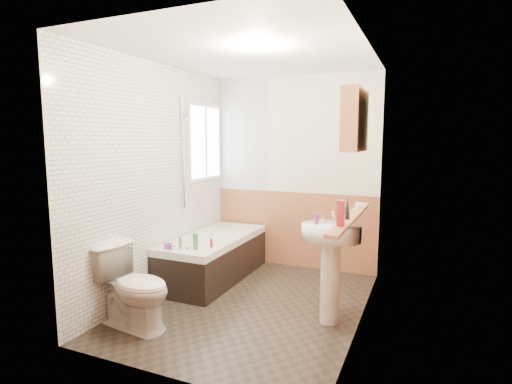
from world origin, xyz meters
TOP-DOWN VIEW (x-y plane):
  - floor at (0.00, 0.00)m, footprint 2.80×2.80m
  - ceiling at (0.00, 0.00)m, footprint 2.80×2.80m
  - wall_back at (0.00, 1.41)m, footprint 2.20×0.02m
  - wall_front at (0.00, -1.41)m, footprint 2.20×0.02m
  - wall_left at (-1.11, 0.00)m, footprint 0.02×2.80m
  - wall_right at (1.11, 0.00)m, footprint 0.02×2.80m
  - wainscot_right at (1.09, 0.00)m, footprint 0.01×2.80m
  - wainscot_front at (0.00, -1.39)m, footprint 2.20×0.01m
  - wainscot_back at (0.00, 1.39)m, footprint 2.20×0.01m
  - tile_cladding_left at (-1.09, 0.00)m, footprint 0.01×2.80m
  - tile_return_back at (-0.73, 1.39)m, footprint 0.75×0.01m
  - window at (-1.06, 0.95)m, footprint 0.03×0.79m
  - bathtub at (-0.73, 0.54)m, footprint 0.70×1.61m
  - shower_riser at (-1.04, 0.41)m, footprint 0.11×0.09m
  - toilet at (-0.76, -0.87)m, footprint 0.81×0.53m
  - sink at (0.84, -0.08)m, footprint 0.54×0.44m
  - pine_shelf at (1.04, -0.23)m, footprint 0.10×1.54m
  - medicine_cabinet at (1.01, -0.04)m, footprint 0.15×0.59m
  - foam_can at (1.04, -0.69)m, footprint 0.07×0.07m
  - green_bottle at (1.04, -0.41)m, footprint 0.05×0.05m
  - black_jar at (1.04, 0.18)m, footprint 0.08×0.08m
  - soap_bottle at (0.98, -0.15)m, footprint 0.12×0.20m
  - clear_bottle at (0.71, -0.13)m, footprint 0.05×0.05m
  - blue_gel at (-0.61, -0.06)m, footprint 0.05×0.03m
  - cream_jar at (-0.90, -0.14)m, footprint 0.11×0.11m
  - orange_bottle at (-0.50, 0.08)m, footprint 0.04×0.04m

SIDE VIEW (x-z plane):
  - floor at x=0.00m, z-range 0.00..0.00m
  - bathtub at x=-0.73m, z-range -0.06..0.61m
  - toilet at x=-0.76m, z-range 0.00..0.75m
  - wainscot_right at x=1.09m, z-range 0.00..1.00m
  - wainscot_front at x=0.00m, z-range 0.00..1.00m
  - wainscot_back at x=0.00m, z-range 0.00..1.00m
  - cream_jar at x=-0.90m, z-range 0.53..0.58m
  - orange_bottle at x=-0.50m, z-range 0.53..0.62m
  - blue_gel at x=-0.61m, z-range 0.53..0.70m
  - sink at x=0.84m, z-range 0.14..1.18m
  - soap_bottle at x=0.98m, z-range 0.93..1.01m
  - clear_bottle at x=0.71m, z-range 0.93..1.02m
  - pine_shelf at x=1.04m, z-range 1.02..1.05m
  - black_jar at x=1.04m, z-range 1.05..1.10m
  - foam_can at x=1.04m, z-range 1.05..1.24m
  - green_bottle at x=1.04m, z-range 1.05..1.25m
  - wall_back at x=0.00m, z-range 0.00..2.50m
  - wall_front at x=0.00m, z-range 0.00..2.50m
  - wall_left at x=-1.11m, z-range 0.00..2.50m
  - wall_right at x=1.11m, z-range 0.00..2.50m
  - tile_cladding_left at x=-1.09m, z-range 0.00..2.50m
  - shower_riser at x=-1.04m, z-range 0.98..2.29m
  - window at x=-1.06m, z-range 1.15..2.15m
  - tile_return_back at x=-0.73m, z-range 1.00..2.50m
  - medicine_cabinet at x=1.01m, z-range 1.58..2.12m
  - ceiling at x=0.00m, z-range 2.50..2.50m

